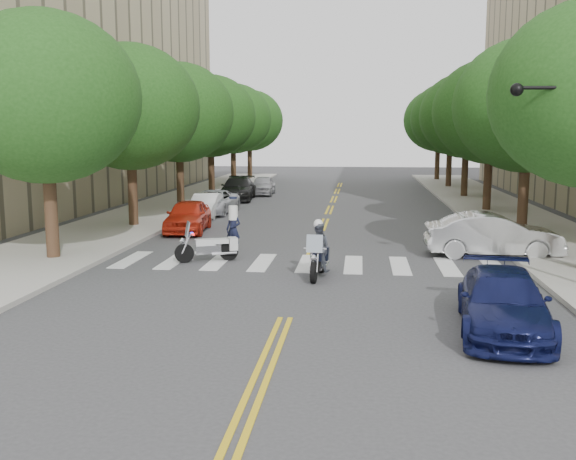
# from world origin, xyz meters

# --- Properties ---
(ground) EXTENTS (140.00, 140.00, 0.00)m
(ground) POSITION_xyz_m (0.00, 0.00, 0.00)
(ground) COLOR #38383A
(ground) RESTS_ON ground
(sidewalk_left) EXTENTS (5.00, 60.00, 0.15)m
(sidewalk_left) POSITION_xyz_m (-9.50, 22.00, 0.07)
(sidewalk_left) COLOR #9E9991
(sidewalk_left) RESTS_ON ground
(sidewalk_right) EXTENTS (5.00, 60.00, 0.15)m
(sidewalk_right) POSITION_xyz_m (9.50, 22.00, 0.07)
(sidewalk_right) COLOR #9E9991
(sidewalk_right) RESTS_ON ground
(tree_l_0) EXTENTS (6.40, 6.40, 8.45)m
(tree_l_0) POSITION_xyz_m (-8.80, 6.00, 5.55)
(tree_l_0) COLOR #382316
(tree_l_0) RESTS_ON ground
(tree_l_1) EXTENTS (6.40, 6.40, 8.45)m
(tree_l_1) POSITION_xyz_m (-8.80, 14.00, 5.55)
(tree_l_1) COLOR #382316
(tree_l_1) RESTS_ON ground
(tree_l_2) EXTENTS (6.40, 6.40, 8.45)m
(tree_l_2) POSITION_xyz_m (-8.80, 22.00, 5.55)
(tree_l_2) COLOR #382316
(tree_l_2) RESTS_ON ground
(tree_l_3) EXTENTS (6.40, 6.40, 8.45)m
(tree_l_3) POSITION_xyz_m (-8.80, 30.00, 5.55)
(tree_l_3) COLOR #382316
(tree_l_3) RESTS_ON ground
(tree_l_4) EXTENTS (6.40, 6.40, 8.45)m
(tree_l_4) POSITION_xyz_m (-8.80, 38.00, 5.55)
(tree_l_4) COLOR #382316
(tree_l_4) RESTS_ON ground
(tree_l_5) EXTENTS (6.40, 6.40, 8.45)m
(tree_l_5) POSITION_xyz_m (-8.80, 46.00, 5.55)
(tree_l_5) COLOR #382316
(tree_l_5) RESTS_ON ground
(tree_r_1) EXTENTS (6.40, 6.40, 8.45)m
(tree_r_1) POSITION_xyz_m (8.80, 14.00, 5.55)
(tree_r_1) COLOR #382316
(tree_r_1) RESTS_ON ground
(tree_r_2) EXTENTS (6.40, 6.40, 8.45)m
(tree_r_2) POSITION_xyz_m (8.80, 22.00, 5.55)
(tree_r_2) COLOR #382316
(tree_r_2) RESTS_ON ground
(tree_r_3) EXTENTS (6.40, 6.40, 8.45)m
(tree_r_3) POSITION_xyz_m (8.80, 30.00, 5.55)
(tree_r_3) COLOR #382316
(tree_r_3) RESTS_ON ground
(tree_r_4) EXTENTS (6.40, 6.40, 8.45)m
(tree_r_4) POSITION_xyz_m (8.80, 38.00, 5.55)
(tree_r_4) COLOR #382316
(tree_r_4) RESTS_ON ground
(tree_r_5) EXTENTS (6.40, 6.40, 8.45)m
(tree_r_5) POSITION_xyz_m (8.80, 46.00, 5.55)
(tree_r_5) COLOR #382316
(tree_r_5) RESTS_ON ground
(motorcycle_police) EXTENTS (0.79, 2.22, 1.80)m
(motorcycle_police) POSITION_xyz_m (0.49, 4.55, 0.80)
(motorcycle_police) COLOR black
(motorcycle_police) RESTS_ON ground
(motorcycle_parked) EXTENTS (2.10, 1.12, 1.42)m
(motorcycle_parked) POSITION_xyz_m (-3.31, 6.58, 0.49)
(motorcycle_parked) COLOR black
(motorcycle_parked) RESTS_ON ground
(officer_standing) EXTENTS (0.71, 0.60, 1.65)m
(officer_standing) POSITION_xyz_m (-2.95, 8.50, 0.83)
(officer_standing) COLOR black
(officer_standing) RESTS_ON ground
(convertible) EXTENTS (4.75, 1.68, 1.56)m
(convertible) POSITION_xyz_m (6.47, 8.50, 0.78)
(convertible) COLOR silver
(convertible) RESTS_ON ground
(sedan_blue) EXTENTS (2.40, 4.81, 1.34)m
(sedan_blue) POSITION_xyz_m (4.93, -0.50, 0.67)
(sedan_blue) COLOR #0F1441
(sedan_blue) RESTS_ON ground
(parked_car_a) EXTENTS (2.06, 4.37, 1.44)m
(parked_car_a) POSITION_xyz_m (-5.91, 13.00, 0.72)
(parked_car_a) COLOR red
(parked_car_a) RESTS_ON ground
(parked_car_b) EXTENTS (1.45, 3.81, 1.24)m
(parked_car_b) POSITION_xyz_m (-6.30, 18.00, 0.62)
(parked_car_b) COLOR white
(parked_car_b) RESTS_ON ground
(parked_car_c) EXTENTS (2.38, 4.74, 1.29)m
(parked_car_c) POSITION_xyz_m (-6.30, 19.50, 0.64)
(parked_car_c) COLOR #B8BAC1
(parked_car_c) RESTS_ON ground
(parked_car_d) EXTENTS (2.47, 5.32, 1.50)m
(parked_car_d) POSITION_xyz_m (-6.30, 26.89, 0.75)
(parked_car_d) COLOR black
(parked_car_d) RESTS_ON ground
(parked_car_e) EXTENTS (1.74, 4.03, 1.35)m
(parked_car_e) POSITION_xyz_m (-5.20, 30.58, 0.68)
(parked_car_e) COLOR #A3A3A8
(parked_car_e) RESTS_ON ground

